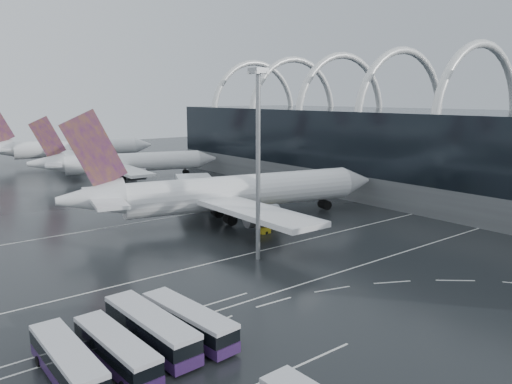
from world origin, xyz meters
TOP-DOWN VIEW (x-y plane):
  - ground at (0.00, 0.00)m, footprint 420.00×420.00m
  - terminal at (61.56, 19.84)m, footprint 42.00×160.00m
  - lane_marking_near at (0.00, -2.00)m, footprint 120.00×0.25m
  - lane_marking_mid at (0.00, 12.00)m, footprint 120.00×0.25m
  - lane_marking_far at (0.00, 40.00)m, footprint 120.00×0.25m
  - bus_bay_line_north at (-24.00, 0.00)m, footprint 28.00×0.25m
  - airliner_main at (8.71, 30.26)m, footprint 62.79×54.20m
  - airliner_gate_b at (13.50, 88.56)m, footprint 51.91×46.03m
  - airliner_gate_c at (11.99, 133.13)m, footprint 57.23×51.98m
  - bus_row_near_a at (-33.14, -5.75)m, footprint 2.97×12.27m
  - bus_row_near_b at (-29.10, -6.22)m, footprint 3.30×12.14m
  - bus_row_near_c at (-25.04, -4.73)m, footprint 3.64×13.46m
  - bus_row_near_d at (-21.25, -5.29)m, footprint 3.87×12.67m
  - floodlight_mast at (-0.92, 9.24)m, footprint 2.09×2.09m
  - gse_cart_belly_a at (15.72, 24.19)m, footprint 2.01×1.19m
  - gse_cart_belly_b at (22.12, 34.61)m, footprint 2.00×1.18m
  - gse_cart_belly_c at (8.58, 19.32)m, footprint 1.90×1.12m
  - gse_cart_belly_e at (18.11, 33.92)m, footprint 1.99×1.17m

SIDE VIEW (x-z plane):
  - ground at x=0.00m, z-range 0.00..0.00m
  - lane_marking_near at x=0.00m, z-range 0.00..0.01m
  - lane_marking_mid at x=0.00m, z-range 0.00..0.01m
  - lane_marking_far at x=0.00m, z-range 0.00..0.01m
  - bus_bay_line_north at x=-24.00m, z-range 0.00..0.01m
  - gse_cart_belly_c at x=8.58m, z-range 0.00..1.04m
  - gse_cart_belly_e at x=18.11m, z-range 0.00..1.08m
  - gse_cart_belly_b at x=22.12m, z-range 0.00..1.09m
  - gse_cart_belly_a at x=15.72m, z-range 0.00..1.09m
  - bus_row_near_b at x=-29.10m, z-range 0.15..3.11m
  - bus_row_near_a at x=-33.14m, z-range 0.15..3.17m
  - bus_row_near_d at x=-21.25m, z-range 0.15..3.22m
  - bus_row_near_c at x=-25.04m, z-range 0.16..3.45m
  - airliner_gate_b at x=13.50m, z-range -4.57..13.72m
  - airliner_gate_c at x=11.99m, z-range -5.12..15.35m
  - airliner_main at x=8.71m, z-range -5.34..16.06m
  - terminal at x=61.56m, z-range -6.58..28.32m
  - floodlight_mast at x=-0.92m, z-range 3.51..30.71m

